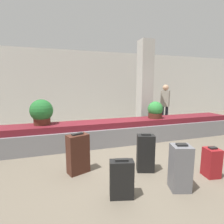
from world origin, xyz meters
TOP-DOWN VIEW (x-y plane):
  - ground_plane at (0.00, 0.00)m, footprint 18.00×18.00m
  - back_wall at (0.00, 5.03)m, footprint 18.00×0.06m
  - carousel at (0.00, 1.37)m, footprint 8.06×0.81m
  - pillar at (1.58, 2.44)m, footprint 0.46×0.46m
  - suitcase_0 at (0.10, -0.42)m, footprint 0.37×0.30m
  - suitcase_1 at (-1.14, -0.09)m, footprint 0.44×0.35m
  - suitcase_2 at (1.15, -0.96)m, footprint 0.28×0.29m
  - suitcase_3 at (-0.62, -1.04)m, footprint 0.38×0.25m
  - suitcase_4 at (0.34, -1.13)m, footprint 0.36×0.35m
  - potted_plant_0 at (1.38, 1.35)m, footprint 0.46×0.46m
  - potted_plant_1 at (-1.86, 1.48)m, footprint 0.57×0.57m
  - traveler_0 at (2.64, 2.69)m, footprint 0.35×0.36m

SIDE VIEW (x-z plane):
  - ground_plane at x=0.00m, z-range 0.00..0.00m
  - suitcase_2 at x=1.15m, z-range -0.01..0.54m
  - suitcase_3 at x=-0.62m, z-range -0.01..0.59m
  - carousel at x=0.00m, z-range -0.01..0.63m
  - suitcase_0 at x=0.10m, z-range -0.01..0.74m
  - suitcase_4 at x=0.34m, z-range -0.01..0.75m
  - suitcase_1 at x=-1.14m, z-range -0.01..0.76m
  - potted_plant_0 at x=1.38m, z-range 0.63..1.14m
  - potted_plant_1 at x=-1.86m, z-range 0.65..1.29m
  - traveler_0 at x=2.64m, z-range 0.16..1.83m
  - back_wall at x=0.00m, z-range 0.00..3.20m
  - pillar at x=1.58m, z-range 0.00..3.20m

